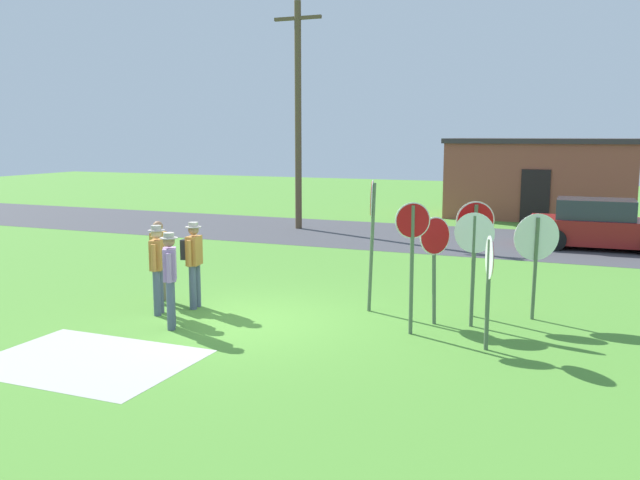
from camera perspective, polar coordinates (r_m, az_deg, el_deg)
ground_plane at (r=12.85m, az=-6.96°, el=-6.84°), size 80.00×80.00×0.00m
street_asphalt at (r=23.52m, az=7.16°, el=0.31°), size 60.00×6.40×0.01m
concrete_path at (r=11.27m, az=-18.84°, el=-9.49°), size 3.20×2.40×0.01m
building_background at (r=29.83m, az=17.88°, el=4.92°), size 7.50×3.85×3.29m
utility_pole at (r=25.12m, az=-1.84°, el=10.61°), size 1.80×0.24×8.12m
parked_car_on_street at (r=22.48m, az=22.41°, el=1.08°), size 4.35×2.11×1.51m
stop_sign_rear_left at (r=12.58m, az=9.54°, el=-0.99°), size 0.45×0.58×1.98m
stop_sign_rear_right at (r=12.54m, az=12.70°, el=-0.78°), size 0.73×0.13×2.08m
stop_sign_tallest at (r=11.82m, az=7.69°, el=-0.60°), size 0.53×0.35×2.31m
stop_sign_leaning_right at (r=11.21m, az=13.90°, el=-2.73°), size 0.23×0.67×1.87m
stop_sign_center_cluster at (r=13.16m, az=12.77°, el=0.11°), size 0.68×0.36×2.22m
stop_sign_low_front at (r=13.26m, az=4.34°, el=1.45°), size 0.23×0.71×2.59m
stop_sign_far_back at (r=13.28m, az=17.57°, el=-0.62°), size 0.78×0.47×2.01m
person_near_signs at (r=12.45m, az=-12.40°, el=-2.84°), size 0.38×0.50×1.74m
person_with_sunhat at (r=13.48m, az=-13.40°, el=-1.98°), size 0.33×0.54×1.74m
person_on_left at (r=13.82m, az=-10.53°, el=-1.52°), size 0.42×0.56×1.74m
person_in_blue at (r=14.51m, az=-13.29°, el=-1.35°), size 0.27×0.56×1.69m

